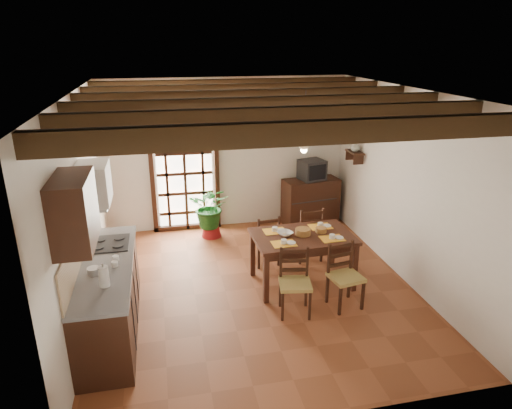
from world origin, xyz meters
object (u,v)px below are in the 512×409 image
object	(u,v)px
chair_near_right	(345,287)
sideboard	(310,201)
chair_far_right	(308,242)
kitchen_counter	(109,296)
pendant_lamp	(304,144)
dining_table	(303,241)
chair_near_left	(295,294)
chair_far_left	(266,248)
potted_plant	(211,207)
crt_tv	(312,170)

from	to	relation	value
chair_near_right	sideboard	distance (m)	2.97
chair_near_right	chair_far_right	world-z (taller)	chair_far_right
kitchen_counter	chair_near_right	world-z (taller)	kitchen_counter
kitchen_counter	pendant_lamp	distance (m)	3.19
dining_table	chair_far_right	size ratio (longest dim) A/B	1.57
chair_near_left	chair_far_left	xyz separation A→B (m)	(-0.05, 1.46, -0.01)
potted_plant	chair_near_right	bearing A→B (deg)	-61.17
chair_near_right	chair_far_left	bearing A→B (deg)	107.91
chair_far_right	potted_plant	bearing A→B (deg)	-43.78
chair_near_right	chair_near_left	bearing A→B (deg)	171.99
crt_tv	chair_near_right	bearing A→B (deg)	-112.93
pendant_lamp	chair_near_left	bearing A→B (deg)	-111.47
chair_near_right	crt_tv	world-z (taller)	crt_tv
kitchen_counter	dining_table	bearing A→B (deg)	13.06
kitchen_counter	pendant_lamp	size ratio (longest dim) A/B	2.66
chair_near_left	crt_tv	world-z (taller)	crt_tv
chair_far_left	potted_plant	size ratio (longest dim) A/B	0.41
potted_plant	pendant_lamp	xyz separation A→B (m)	(1.10, -1.87, 1.51)
kitchen_counter	crt_tv	xyz separation A→B (m)	(3.53, 2.82, 0.61)
chair_far_right	pendant_lamp	bearing A→B (deg)	59.32
sideboard	pendant_lamp	size ratio (longest dim) A/B	1.25
chair_far_left	pendant_lamp	size ratio (longest dim) A/B	1.00
crt_tv	pendant_lamp	world-z (taller)	pendant_lamp
chair_far_right	chair_near_right	bearing A→B (deg)	88.58
chair_far_left	sideboard	bearing A→B (deg)	-136.40
crt_tv	chair_far_right	bearing A→B (deg)	-123.47
dining_table	potted_plant	xyz separation A→B (m)	(-1.10, 1.97, -0.10)
chair_far_right	crt_tv	size ratio (longest dim) A/B	1.77
chair_far_right	pendant_lamp	distance (m)	1.93
chair_far_right	kitchen_counter	bearing A→B (deg)	21.23
kitchen_counter	dining_table	size ratio (longest dim) A/B	1.55
chair_far_left	potted_plant	bearing A→B (deg)	-66.39
dining_table	chair_near_left	distance (m)	0.90
kitchen_counter	potted_plant	bearing A→B (deg)	58.99
pendant_lamp	chair_far_left	bearing A→B (deg)	121.43
dining_table	chair_near_left	size ratio (longest dim) A/B	1.65
chair_far_right	sideboard	bearing A→B (deg)	-113.18
kitchen_counter	chair_far_right	distance (m)	3.29
dining_table	chair_near_right	world-z (taller)	chair_near_right
chair_near_left	dining_table	bearing A→B (deg)	75.79
dining_table	potted_plant	bearing A→B (deg)	117.44
chair_near_right	chair_far_left	xyz separation A→B (m)	(-0.75, 1.44, -0.01)
chair_far_left	chair_far_right	xyz separation A→B (m)	(0.71, 0.02, 0.03)
potted_plant	pendant_lamp	size ratio (longest dim) A/B	2.44
kitchen_counter	crt_tv	distance (m)	4.56
sideboard	crt_tv	size ratio (longest dim) A/B	2.02
chair_far_right	potted_plant	distance (m)	1.92
chair_near_left	chair_far_right	size ratio (longest dim) A/B	0.95
kitchen_counter	chair_far_left	xyz separation A→B (m)	(2.28, 1.34, -0.21)
crt_tv	pendant_lamp	size ratio (longest dim) A/B	0.62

